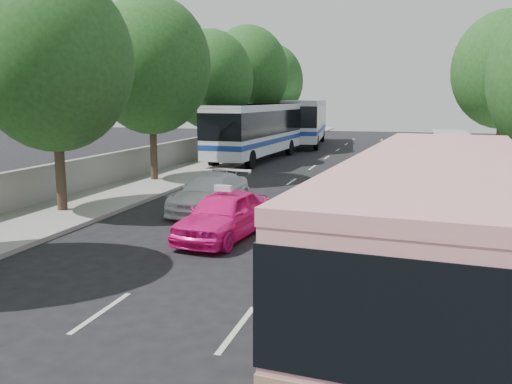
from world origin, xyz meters
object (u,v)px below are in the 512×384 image
(tour_coach_front, at_px, (256,127))
(tour_coach_rear, at_px, (306,118))
(white_pickup, at_px, (210,193))
(pink_bus, at_px, (438,228))
(pink_taxi, at_px, (224,215))

(tour_coach_front, height_order, tour_coach_rear, tour_coach_rear)
(white_pickup, distance_m, tour_coach_rear, 29.91)
(tour_coach_rear, bearing_deg, white_pickup, -92.02)
(pink_bus, distance_m, white_pickup, 12.51)
(white_pickup, height_order, tour_coach_front, tour_coach_front)
(tour_coach_front, bearing_deg, tour_coach_rear, 89.52)
(pink_taxi, distance_m, tour_coach_front, 21.11)
(pink_bus, relative_size, tour_coach_rear, 0.78)
(tour_coach_rear, bearing_deg, tour_coach_front, -99.95)
(pink_bus, xyz_separation_m, tour_coach_front, (-10.80, 26.33, 0.22))
(tour_coach_front, distance_m, tour_coach_rear, 13.13)
(tour_coach_front, xyz_separation_m, tour_coach_rear, (0.92, 13.10, 0.14))
(pink_taxi, height_order, tour_coach_rear, tour_coach_rear)
(pink_bus, bearing_deg, white_pickup, 134.04)
(pink_taxi, bearing_deg, tour_coach_rear, 103.11)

